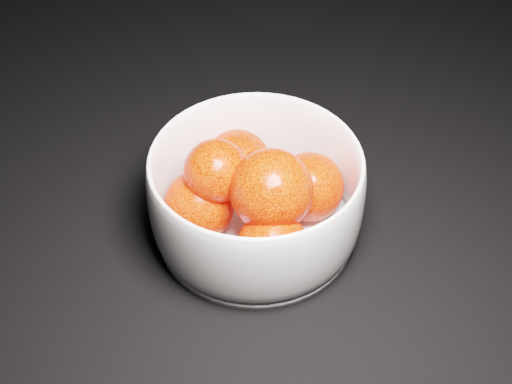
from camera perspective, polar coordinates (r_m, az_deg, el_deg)
The scene contains 2 objects.
bowl at distance 0.63m, azimuth -0.00°, elevation -0.30°, with size 0.19×0.19×0.09m.
orange_pile at distance 0.62m, azimuth -0.19°, elevation -0.04°, with size 0.14×0.14×0.10m.
Camera 1 is at (0.11, -0.13, 0.49)m, focal length 50.00 mm.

